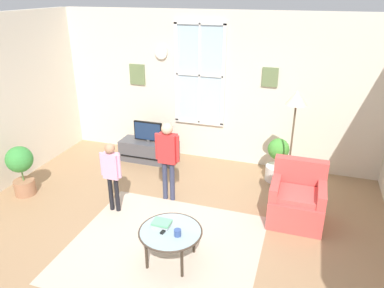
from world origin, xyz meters
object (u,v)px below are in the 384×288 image
(remote_near_books, at_px, (164,230))
(person_red_shirt, at_px, (168,153))
(armchair, at_px, (297,200))
(potted_plant_corner, at_px, (21,167))
(book_stack, at_px, (162,224))
(floor_lamp, at_px, (295,109))
(tv_stand, at_px, (149,151))
(coffee_table, at_px, (170,233))
(potted_plant_by_window, at_px, (277,160))
(cup, at_px, (178,233))
(person_pink_shirt, at_px, (112,170))
(television, at_px, (148,131))

(remote_near_books, height_order, person_red_shirt, person_red_shirt)
(armchair, xyz_separation_m, potted_plant_corner, (-4.31, -0.65, 0.17))
(book_stack, height_order, potted_plant_corner, potted_plant_corner)
(floor_lamp, bearing_deg, tv_stand, 169.96)
(armchair, height_order, book_stack, armchair)
(coffee_table, relative_size, floor_lamp, 0.45)
(potted_plant_by_window, bearing_deg, potted_plant_corner, -155.44)
(coffee_table, relative_size, cup, 8.89)
(book_stack, bearing_deg, armchair, 41.00)
(person_pink_shirt, distance_m, floor_lamp, 2.90)
(cup, relative_size, floor_lamp, 0.05)
(tv_stand, distance_m, cup, 3.07)
(coffee_table, relative_size, person_pink_shirt, 0.71)
(tv_stand, distance_m, person_pink_shirt, 1.86)
(tv_stand, xyz_separation_m, cup, (1.57, -2.62, 0.28))
(person_red_shirt, relative_size, potted_plant_by_window, 1.67)
(television, relative_size, potted_plant_corner, 0.67)
(tv_stand, relative_size, potted_plant_corner, 1.34)
(book_stack, bearing_deg, person_pink_shirt, 146.21)
(person_red_shirt, bearing_deg, coffee_table, -67.47)
(tv_stand, height_order, floor_lamp, floor_lamp)
(armchair, height_order, remote_near_books, armchair)
(television, relative_size, book_stack, 2.52)
(tv_stand, distance_m, television, 0.42)
(television, bearing_deg, cup, -59.06)
(potted_plant_by_window, distance_m, potted_plant_corner, 4.30)
(tv_stand, xyz_separation_m, book_stack, (1.32, -2.51, 0.28))
(coffee_table, xyz_separation_m, person_pink_shirt, (-1.23, 0.78, 0.28))
(potted_plant_corner, bearing_deg, television, 51.59)
(television, xyz_separation_m, person_red_shirt, (0.90, -1.21, 0.20))
(floor_lamp, bearing_deg, television, 170.02)
(armchair, bearing_deg, book_stack, -139.00)
(tv_stand, relative_size, cup, 12.76)
(television, relative_size, floor_lamp, 0.32)
(remote_near_books, relative_size, person_pink_shirt, 0.13)
(coffee_table, height_order, potted_plant_corner, potted_plant_corner)
(television, bearing_deg, potted_plant_corner, -128.41)
(cup, distance_m, floor_lamp, 2.62)
(remote_near_books, bearing_deg, person_pink_shirt, 145.02)
(tv_stand, xyz_separation_m, armchair, (2.88, -1.16, 0.12))
(cup, xyz_separation_m, remote_near_books, (-0.18, 0.03, -0.03))
(cup, height_order, potted_plant_by_window, potted_plant_by_window)
(armchair, xyz_separation_m, coffee_table, (-1.42, -1.40, 0.09))
(person_pink_shirt, bearing_deg, tv_stand, 97.19)
(armchair, relative_size, potted_plant_corner, 1.03)
(person_red_shirt, distance_m, potted_plant_corner, 2.43)
(television, relative_size, armchair, 0.66)
(book_stack, bearing_deg, cup, -23.35)
(remote_near_books, relative_size, floor_lamp, 0.08)
(potted_plant_by_window, bearing_deg, person_red_shirt, -142.95)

